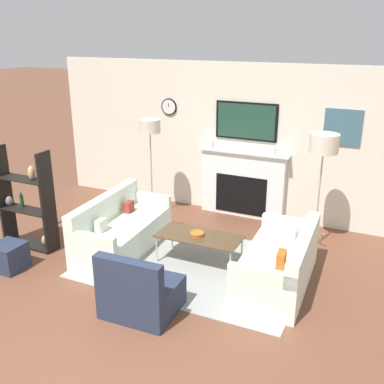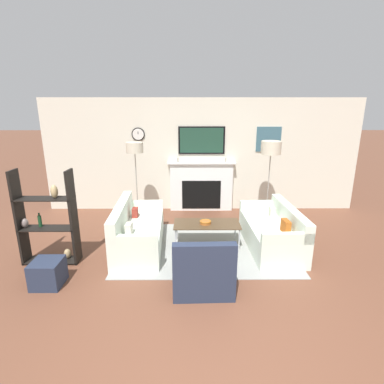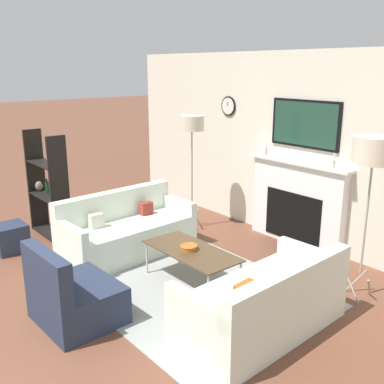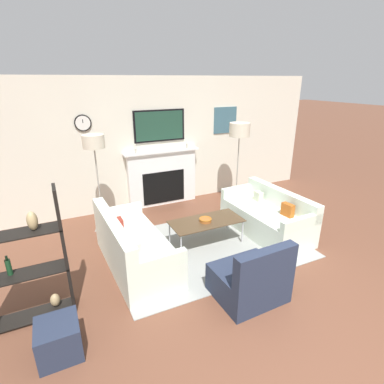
# 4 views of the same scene
# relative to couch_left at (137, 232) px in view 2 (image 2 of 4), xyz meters

# --- Properties ---
(ground_plane) EXTENTS (60.00, 60.00, 0.00)m
(ground_plane) POSITION_rel_couch_left_xyz_m (1.24, -2.59, -0.30)
(ground_plane) COLOR brown
(fireplace_wall) EXTENTS (7.59, 0.28, 2.70)m
(fireplace_wall) POSITION_rel_couch_left_xyz_m (1.25, 2.17, 0.93)
(fireplace_wall) COLOR silver
(fireplace_wall) RESTS_ON ground_plane
(area_rug) EXTENTS (3.09, 2.18, 0.01)m
(area_rug) POSITION_rel_couch_left_xyz_m (1.24, 0.00, -0.29)
(area_rug) COLOR #959893
(area_rug) RESTS_ON ground_plane
(couch_left) EXTENTS (0.88, 1.85, 0.83)m
(couch_left) POSITION_rel_couch_left_xyz_m (0.00, 0.00, 0.00)
(couch_left) COLOR silver
(couch_left) RESTS_ON ground_plane
(couch_right) EXTENTS (0.88, 1.75, 0.76)m
(couch_right) POSITION_rel_couch_left_xyz_m (2.48, 0.00, -0.01)
(couch_right) COLOR silver
(couch_right) RESTS_ON ground_plane
(armchair) EXTENTS (0.85, 0.76, 0.83)m
(armchair) POSITION_rel_couch_left_xyz_m (1.15, -1.33, -0.03)
(armchair) COLOR #252E44
(armchair) RESTS_ON ground_plane
(coffee_table) EXTENTS (1.21, 0.56, 0.43)m
(coffee_table) POSITION_rel_couch_left_xyz_m (1.28, 0.09, 0.11)
(coffee_table) COLOR #4C3823
(coffee_table) RESTS_ON ground_plane
(decorative_bowl) EXTENTS (0.21, 0.21, 0.06)m
(decorative_bowl) POSITION_rel_couch_left_xyz_m (1.25, 0.08, 0.17)
(decorative_bowl) COLOR #B05F27
(decorative_bowl) RESTS_ON coffee_table
(floor_lamp_left) EXTENTS (0.37, 0.37, 1.78)m
(floor_lamp_left) POSITION_rel_couch_left_xyz_m (-0.21, 1.34, 1.33)
(floor_lamp_left) COLOR #9E998E
(floor_lamp_left) RESTS_ON ground_plane
(floor_lamp_right) EXTENTS (0.43, 0.43, 1.80)m
(floor_lamp_right) POSITION_rel_couch_left_xyz_m (2.70, 1.34, 1.34)
(floor_lamp_right) COLOR #9E998E
(floor_lamp_right) RESTS_ON ground_plane
(shelf_unit) EXTENTS (0.90, 0.28, 1.57)m
(shelf_unit) POSITION_rel_couch_left_xyz_m (-1.34, -0.51, 0.43)
(shelf_unit) COLOR black
(shelf_unit) RESTS_ON ground_plane
(ottoman) EXTENTS (0.41, 0.41, 0.38)m
(ottoman) POSITION_rel_couch_left_xyz_m (-1.09, -1.20, -0.10)
(ottoman) COLOR #252E44
(ottoman) RESTS_ON ground_plane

